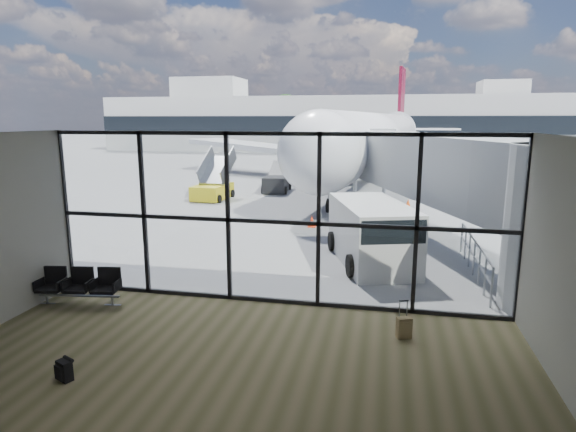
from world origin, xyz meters
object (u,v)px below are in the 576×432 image
(mobile_stairs, at_px, (213,189))
(seating_row, at_px, (80,284))
(belt_loader, at_px, (277,182))
(backpack, at_px, (64,370))
(airliner, at_px, (377,139))
(suitcase, at_px, (404,328))
(service_van, at_px, (373,233))

(mobile_stairs, bearing_deg, seating_row, -78.56)
(seating_row, distance_m, belt_loader, 20.55)
(backpack, relative_size, airliner, 0.01)
(backpack, relative_size, suitcase, 0.51)
(airliner, height_order, belt_loader, airliner)
(backpack, distance_m, suitcase, 6.97)
(seating_row, height_order, mobile_stairs, mobile_stairs)
(belt_loader, xyz_separation_m, mobile_stairs, (-3.11, -3.80, -0.04))
(airliner, bearing_deg, belt_loader, -118.72)
(belt_loader, bearing_deg, airliner, 50.32)
(suitcase, relative_size, airliner, 0.02)
(seating_row, bearing_deg, suitcase, -11.49)
(suitcase, height_order, belt_loader, belt_loader)
(suitcase, bearing_deg, backpack, -174.26)
(suitcase, xyz_separation_m, service_van, (-0.91, 5.70, 0.79))
(suitcase, height_order, airliner, airliner)
(mobile_stairs, bearing_deg, suitcase, -54.87)
(backpack, distance_m, mobile_stairs, 20.79)
(suitcase, height_order, service_van, service_van)
(service_van, bearing_deg, mobile_stairs, 113.44)
(backpack, height_order, service_van, service_van)
(seating_row, distance_m, mobile_stairs, 16.93)
(seating_row, distance_m, service_van, 9.11)
(airliner, bearing_deg, mobile_stairs, -119.82)
(service_van, xyz_separation_m, mobile_stairs, (-9.95, 11.46, -0.46))
(seating_row, distance_m, backpack, 4.10)
(backpack, distance_m, service_van, 10.32)
(suitcase, relative_size, belt_loader, 0.21)
(suitcase, height_order, mobile_stairs, mobile_stairs)
(suitcase, distance_m, airliner, 29.86)
(seating_row, relative_size, suitcase, 2.50)
(seating_row, bearing_deg, service_van, 26.91)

